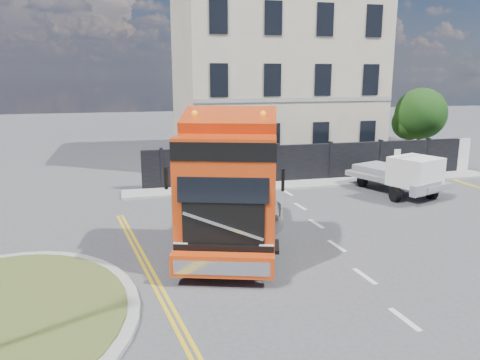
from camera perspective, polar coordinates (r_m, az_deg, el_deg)
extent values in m
plane|color=#424244|center=(15.46, 1.05, -8.50)|extent=(120.00, 120.00, 0.00)
cube|color=black|center=(25.33, 8.84, 2.12)|extent=(18.00, 0.25, 2.00)
cube|color=silver|center=(29.68, 24.16, 2.69)|extent=(2.60, 0.12, 2.00)
cube|color=beige|center=(31.94, 3.77, 12.52)|extent=(12.00, 10.00, 11.00)
cylinder|color=#382619|center=(32.02, 20.90, 3.99)|extent=(0.24, 0.24, 2.40)
sphere|color=#143510|center=(31.81, 21.19, 7.55)|extent=(3.20, 3.20, 3.20)
sphere|color=#143510|center=(31.90, 19.95, 6.58)|extent=(2.20, 2.20, 2.20)
cube|color=#979792|center=(24.72, 9.58, -0.40)|extent=(20.00, 1.60, 0.12)
cube|color=black|center=(16.15, -0.77, -4.42)|extent=(4.79, 7.54, 0.50)
cube|color=red|center=(13.86, -1.45, -0.62)|extent=(3.56, 3.63, 3.13)
cube|color=red|center=(14.77, -1.05, 5.28)|extent=(2.97, 1.82, 1.56)
cube|color=black|center=(12.37, -2.08, -0.13)|extent=(2.36, 0.83, 1.17)
cube|color=red|center=(12.72, -2.17, -10.35)|extent=(2.77, 1.24, 0.61)
cylinder|color=black|center=(13.72, -6.84, -8.82)|extent=(0.70, 1.21, 1.16)
cylinder|color=gray|center=(13.72, -6.84, -8.82)|extent=(0.58, 0.73, 0.64)
cylinder|color=black|center=(13.50, 3.40, -9.12)|extent=(0.70, 1.21, 1.16)
cylinder|color=gray|center=(13.50, 3.40, -9.12)|extent=(0.58, 0.73, 0.64)
cylinder|color=black|center=(17.42, -4.43, -4.06)|extent=(0.70, 1.21, 1.16)
cylinder|color=gray|center=(17.42, -4.43, -4.06)|extent=(0.58, 0.73, 0.64)
cylinder|color=black|center=(17.24, 3.55, -4.22)|extent=(0.70, 1.21, 1.16)
cylinder|color=gray|center=(17.24, 3.55, -4.22)|extent=(0.58, 0.73, 0.64)
cylinder|color=black|center=(18.69, -3.84, -2.88)|extent=(0.70, 1.21, 1.16)
cylinder|color=gray|center=(18.69, -3.84, -2.88)|extent=(0.58, 0.73, 0.64)
cylinder|color=black|center=(18.52, 3.58, -3.02)|extent=(0.70, 1.21, 1.16)
cylinder|color=gray|center=(18.52, 3.58, -3.02)|extent=(0.58, 0.73, 0.64)
cube|color=gray|center=(23.79, 18.45, 0.17)|extent=(3.45, 5.13, 0.25)
cube|color=silver|center=(22.45, 20.58, 0.97)|extent=(2.40, 2.34, 1.29)
cylinder|color=black|center=(22.15, 18.37, -1.65)|extent=(0.25, 0.70, 0.70)
cylinder|color=black|center=(23.20, 22.31, -1.32)|extent=(0.25, 0.70, 0.70)
cylinder|color=black|center=(24.63, 14.69, 0.00)|extent=(0.25, 0.70, 0.70)
cylinder|color=black|center=(25.58, 18.40, 0.22)|extent=(0.25, 0.70, 0.70)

